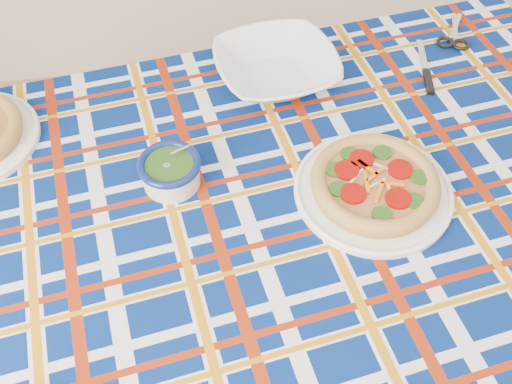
{
  "coord_description": "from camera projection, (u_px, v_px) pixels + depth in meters",
  "views": [
    {
      "loc": [
        -0.63,
        -0.19,
        1.69
      ],
      "look_at": [
        -0.5,
        0.52,
        0.81
      ],
      "focal_mm": 40.0,
      "sensor_mm": 36.0,
      "label": 1
    }
  ],
  "objects": [
    {
      "name": "pesto_bowl",
      "position": [
        170.0,
        170.0,
        1.15
      ],
      "size": [
        0.14,
        0.14,
        0.08
      ],
      "primitive_type": null,
      "rotation": [
        0.0,
        0.0,
        0.1
      ],
      "color": "#1A3B10",
      "rests_on": "tablecloth"
    },
    {
      "name": "kitchen_scissors",
      "position": [
        455.0,
        27.0,
        1.52
      ],
      "size": [
        0.16,
        0.21,
        0.02
      ],
      "primitive_type": null,
      "rotation": [
        0.0,
        0.0,
        1.11
      ],
      "color": "silver",
      "rests_on": "tablecloth"
    },
    {
      "name": "tablecloth",
      "position": [
        276.0,
        219.0,
        1.19
      ],
      "size": [
        1.82,
        1.27,
        0.11
      ],
      "primitive_type": null,
      "rotation": [
        0.0,
        0.0,
        0.12
      ],
      "color": "navy",
      "rests_on": "dining_table"
    },
    {
      "name": "main_focaccia_plate",
      "position": [
        375.0,
        183.0,
        1.14
      ],
      "size": [
        0.39,
        0.39,
        0.06
      ],
      "primitive_type": null,
      "rotation": [
        0.0,
        0.0,
        0.2
      ],
      "color": "#AC6E3D",
      "rests_on": "tablecloth"
    },
    {
      "name": "table_knife",
      "position": [
        423.0,
        56.0,
        1.44
      ],
      "size": [
        0.07,
        0.22,
        0.01
      ],
      "primitive_type": null,
      "rotation": [
        0.0,
        0.0,
        1.34
      ],
      "color": "silver",
      "rests_on": "tablecloth"
    },
    {
      "name": "dining_table",
      "position": [
        276.0,
        226.0,
        1.21
      ],
      "size": [
        1.78,
        1.24,
        0.78
      ],
      "rotation": [
        0.0,
        0.0,
        0.12
      ],
      "color": "brown",
      "rests_on": "floor"
    },
    {
      "name": "serving_bowl",
      "position": [
        276.0,
        68.0,
        1.36
      ],
      "size": [
        0.32,
        0.32,
        0.07
      ],
      "primitive_type": "imported",
      "rotation": [
        0.0,
        0.0,
        0.13
      ],
      "color": "white",
      "rests_on": "tablecloth"
    }
  ]
}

